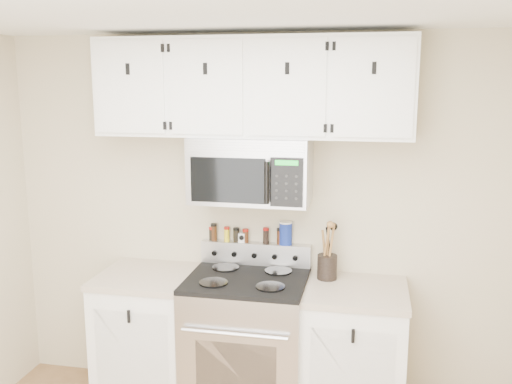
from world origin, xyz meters
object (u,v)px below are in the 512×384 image
Objects in this scene: microwave at (251,170)px; salt_canister at (286,233)px; range at (247,344)px; utensil_crock at (327,265)px.

microwave reaches higher than salt_canister.
microwave reaches higher than range.
microwave is at bearing -142.83° from salt_canister.
utensil_crock is (0.50, 0.03, -0.62)m from microwave.
range is 2.94× the size of utensil_crock.
utensil_crock is at bearing 3.79° from microwave.
microwave is at bearing -176.21° from utensil_crock.
range is 1.15m from microwave.
utensil_crock is (0.50, 0.16, 0.53)m from range.
microwave reaches higher than utensil_crock.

